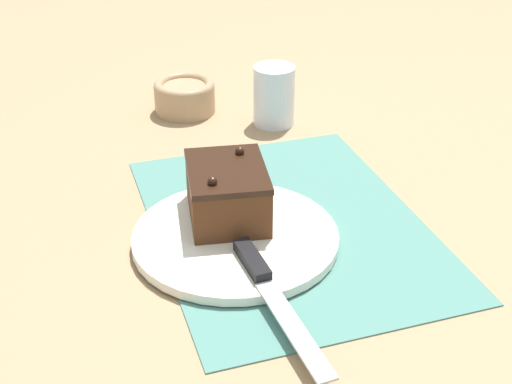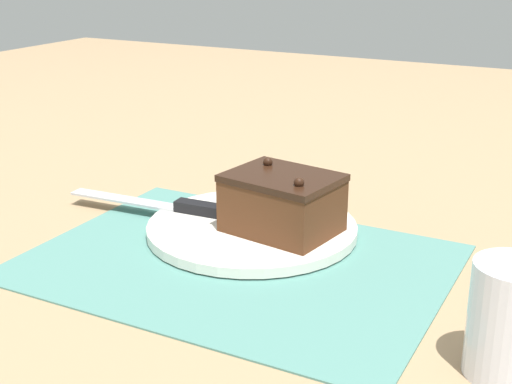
{
  "view_description": "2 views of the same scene",
  "coord_description": "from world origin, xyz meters",
  "px_view_note": "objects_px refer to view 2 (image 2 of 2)",
  "views": [
    {
      "loc": [
        -0.73,
        0.28,
        0.51
      ],
      "look_at": [
        -0.02,
        0.05,
        0.07
      ],
      "focal_mm": 50.0,
      "sensor_mm": 36.0,
      "label": 1
    },
    {
      "loc": [
        0.36,
        -0.64,
        0.34
      ],
      "look_at": [
        0.0,
        0.04,
        0.07
      ],
      "focal_mm": 50.0,
      "sensor_mm": 36.0,
      "label": 2
    }
  ],
  "objects_px": {
    "chocolate_cake": "(282,203)",
    "serving_knife": "(176,206)",
    "cake_plate": "(252,228)",
    "drinking_glass": "(510,321)"
  },
  "relations": [
    {
      "from": "cake_plate",
      "to": "serving_knife",
      "type": "bearing_deg",
      "value": -179.13
    },
    {
      "from": "chocolate_cake",
      "to": "serving_knife",
      "type": "bearing_deg",
      "value": 179.79
    },
    {
      "from": "cake_plate",
      "to": "serving_knife",
      "type": "height_order",
      "value": "serving_knife"
    },
    {
      "from": "cake_plate",
      "to": "drinking_glass",
      "type": "xyz_separation_m",
      "value": [
        0.33,
        -0.16,
        0.04
      ]
    },
    {
      "from": "drinking_glass",
      "to": "chocolate_cake",
      "type": "bearing_deg",
      "value": 150.36
    },
    {
      "from": "cake_plate",
      "to": "drinking_glass",
      "type": "relative_size",
      "value": 2.57
    },
    {
      "from": "cake_plate",
      "to": "drinking_glass",
      "type": "bearing_deg",
      "value": -26.7
    },
    {
      "from": "serving_knife",
      "to": "drinking_glass",
      "type": "height_order",
      "value": "drinking_glass"
    },
    {
      "from": "cake_plate",
      "to": "chocolate_cake",
      "type": "distance_m",
      "value": 0.06
    },
    {
      "from": "cake_plate",
      "to": "chocolate_cake",
      "type": "relative_size",
      "value": 1.85
    }
  ]
}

